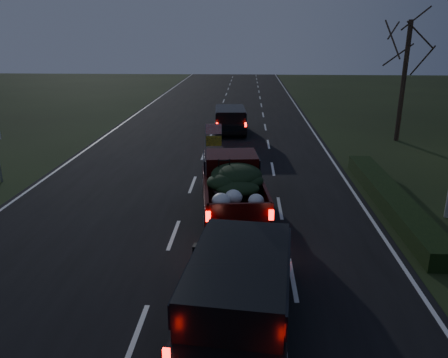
# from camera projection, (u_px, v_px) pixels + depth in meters

# --- Properties ---
(ground) EXTENTS (120.00, 120.00, 0.00)m
(ground) POSITION_uv_depth(u_px,v_px,m) (174.00, 235.00, 14.16)
(ground) COLOR black
(ground) RESTS_ON ground
(road_asphalt) EXTENTS (14.00, 120.00, 0.02)m
(road_asphalt) POSITION_uv_depth(u_px,v_px,m) (174.00, 235.00, 14.16)
(road_asphalt) COLOR black
(road_asphalt) RESTS_ON ground
(hedge_row) EXTENTS (1.00, 10.00, 0.60)m
(hedge_row) POSITION_uv_depth(u_px,v_px,m) (391.00, 198.00, 16.52)
(hedge_row) COLOR black
(hedge_row) RESTS_ON ground
(bare_tree_far) EXTENTS (3.60, 3.60, 7.00)m
(bare_tree_far) POSITION_uv_depth(u_px,v_px,m) (407.00, 52.00, 25.20)
(bare_tree_far) COLOR black
(bare_tree_far) RESTS_ON ground
(pickup_truck) EXTENTS (2.70, 5.72, 2.89)m
(pickup_truck) POSITION_uv_depth(u_px,v_px,m) (233.00, 182.00, 15.85)
(pickup_truck) COLOR black
(pickup_truck) RESTS_ON ground
(lead_suv) EXTENTS (2.26, 4.78, 1.34)m
(lead_suv) POSITION_uv_depth(u_px,v_px,m) (230.00, 118.00, 28.60)
(lead_suv) COLOR black
(lead_suv) RESTS_ON ground
(rear_suv) EXTENTS (2.63, 5.26, 1.46)m
(rear_suv) POSITION_uv_depth(u_px,v_px,m) (240.00, 283.00, 9.41)
(rear_suv) COLOR black
(rear_suv) RESTS_ON ground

